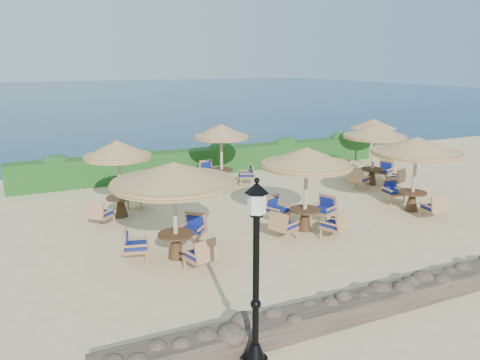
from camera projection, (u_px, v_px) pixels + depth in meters
ground at (291, 216)px, 16.07m from camera, size 120.00×120.00×0.00m
sea at (74, 94)px, 77.67m from camera, size 160.00×160.00×0.00m
hedge at (214, 161)px, 22.26m from camera, size 18.00×0.90×1.20m
stone_wall at (433, 286)px, 10.56m from camera, size 15.00×0.65×0.44m
lamp_post at (256, 285)px, 7.75m from camera, size 0.44×0.44×3.31m
extra_parasol at (373, 124)px, 23.30m from camera, size 2.30×2.30×2.41m
cafe_set_0 at (174, 186)px, 12.15m from camera, size 3.30×3.30×2.65m
cafe_set_1 at (306, 174)px, 14.28m from camera, size 2.85×2.85×2.65m
cafe_set_2 at (416, 154)px, 16.16m from camera, size 3.11×3.11×2.65m
cafe_set_3 at (118, 163)px, 15.57m from camera, size 2.52×2.43×2.65m
cafe_set_4 at (221, 145)px, 19.70m from camera, size 2.73×2.62×2.65m
cafe_set_5 at (374, 144)px, 19.80m from camera, size 2.86×2.86×2.65m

